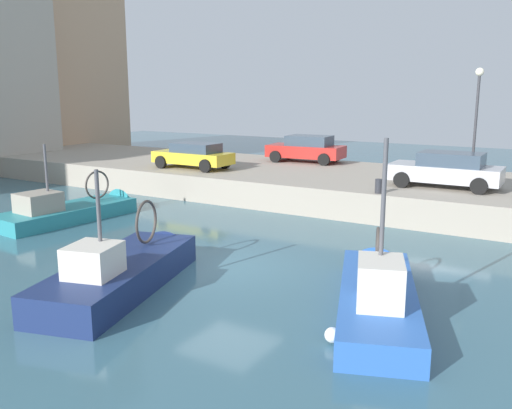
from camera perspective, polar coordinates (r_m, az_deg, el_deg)
The scene contains 11 objects.
water_surface at distance 16.29m, azimuth -2.84°, elevation -6.40°, with size 80.00×80.00×0.00m, color #386070.
quay_wall at distance 26.21m, azimuth 11.30°, elevation 1.71°, with size 9.00×56.00×1.20m, color #9E9384.
fishing_boat_blue at distance 13.60m, azimuth 12.42°, elevation -9.94°, with size 6.87×3.83×4.88m.
fishing_boat_teal at distance 23.29m, azimuth -18.20°, elevation -1.15°, with size 6.49×2.58×3.98m.
fishing_boat_navy at distance 15.14m, azimuth -13.25°, elevation -7.81°, with size 6.80×3.53×4.13m.
parked_car_red at distance 30.33m, azimuth 5.28°, elevation 5.80°, with size 2.27×4.24×1.46m.
parked_car_yellow at distance 27.89m, azimuth -6.50°, elevation 5.11°, with size 1.86×4.10×1.29m.
parked_car_silver at distance 23.51m, azimuth 19.16°, elevation 3.45°, with size 2.08×4.35×1.44m.
mooring_bollard_mid at distance 21.55m, azimuth 12.61°, elevation 1.87°, with size 0.28×0.28×0.55m, color #2D2D33.
quay_streetlamp at distance 26.19m, azimuth 21.97°, elevation 9.58°, with size 0.36×0.36×4.83m.
waterfront_building_west_mid at distance 46.11m, azimuth -22.20°, elevation 18.05°, with size 10.85×8.88×21.50m.
Camera 1 is at (-12.83, -8.67, 5.09)m, focal length 38.54 mm.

